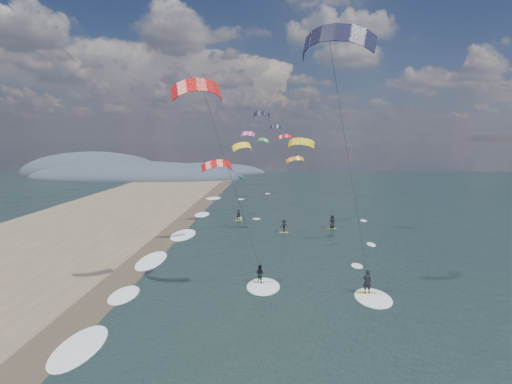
{
  "coord_description": "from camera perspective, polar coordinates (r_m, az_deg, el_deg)",
  "views": [
    {
      "loc": [
        0.4,
        -24.08,
        11.49
      ],
      "look_at": [
        -1.0,
        12.0,
        7.0
      ],
      "focal_mm": 30.0,
      "sensor_mm": 36.0,
      "label": 1
    }
  ],
  "objects": [
    {
      "name": "ground",
      "position": [
        26.68,
        1.21,
        -18.42
      ],
      "size": [
        260.0,
        260.0,
        0.0
      ],
      "primitive_type": "plane",
      "color": "black",
      "rests_on": "ground"
    },
    {
      "name": "coastal_hills",
      "position": [
        139.95,
        -16.66,
        2.08
      ],
      "size": [
        80.0,
        41.0,
        15.0
      ],
      "color": "#3D4756",
      "rests_on": "ground"
    },
    {
      "name": "kitesurfer_near_b",
      "position": [
        29.22,
        -4.12,
        3.95
      ],
      "size": [
        6.87,
        8.67,
        15.77
      ],
      "color": "gold",
      "rests_on": "ground"
    },
    {
      "name": "kitesurfer_near_a",
      "position": [
        26.44,
        10.88,
        12.84
      ],
      "size": [
        7.98,
        9.27,
        18.29
      ],
      "color": "gold",
      "rests_on": "ground"
    },
    {
      "name": "shoreline_surf",
      "position": [
        42.01,
        -13.5,
        -8.98
      ],
      "size": [
        2.4,
        79.4,
        0.11
      ],
      "color": "white",
      "rests_on": "ground"
    },
    {
      "name": "bg_kite_field",
      "position": [
        80.42,
        2.07,
        7.03
      ],
      "size": [
        14.39,
        72.13,
        9.56
      ],
      "color": "red",
      "rests_on": "ground"
    },
    {
      "name": "far_kitesurfers",
      "position": [
        55.28,
        5.32,
        -4.06
      ],
      "size": [
        13.63,
        8.38,
        1.77
      ],
      "color": "gold",
      "rests_on": "ground"
    },
    {
      "name": "wet_sand_strip",
      "position": [
        38.04,
        -17.23,
        -10.81
      ],
      "size": [
        3.0,
        240.0,
        0.0
      ],
      "primitive_type": "cube",
      "color": "#382D23",
      "rests_on": "ground"
    }
  ]
}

